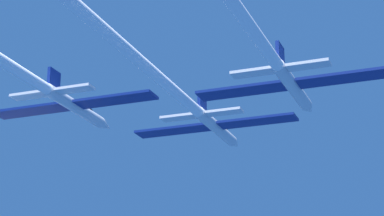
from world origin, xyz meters
The scene contains 3 objects.
jet_lead centered at (0.69, -9.57, 0.20)m, with size 15.11×37.15×2.50m.
jet_left_wing centered at (-9.14, -17.52, 0.64)m, with size 15.11×35.93×2.50m.
jet_right_wing centered at (9.81, -17.00, 0.06)m, with size 15.11×35.31×2.50m.
Camera 1 is at (22.14, -63.37, -20.86)m, focal length 71.51 mm.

